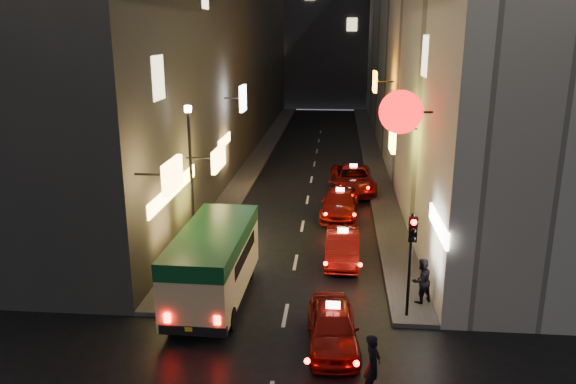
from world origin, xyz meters
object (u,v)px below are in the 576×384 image
(minibus, at_px, (213,257))
(traffic_light, at_px, (412,244))
(taxi_near, at_px, (333,324))
(lamp_post, at_px, (191,172))
(pedestrian_crossing, at_px, (373,361))

(minibus, xyz_separation_m, traffic_light, (6.56, -0.88, 1.03))
(minibus, distance_m, taxi_near, 4.97)
(taxi_near, bearing_deg, lamp_post, 132.86)
(traffic_light, relative_size, lamp_post, 0.56)
(taxi_near, distance_m, pedestrian_crossing, 2.45)
(taxi_near, relative_size, lamp_post, 0.76)
(taxi_near, xyz_separation_m, pedestrian_crossing, (1.06, -2.20, 0.21))
(traffic_light, bearing_deg, pedestrian_crossing, -109.18)
(taxi_near, relative_size, pedestrian_crossing, 2.52)
(taxi_near, height_order, traffic_light, traffic_light)
(taxi_near, bearing_deg, traffic_light, 35.16)
(minibus, bearing_deg, taxi_near, -31.90)
(minibus, bearing_deg, lamp_post, 114.13)
(minibus, xyz_separation_m, lamp_post, (-1.64, 3.65, 2.06))
(lamp_post, bearing_deg, minibus, -65.87)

